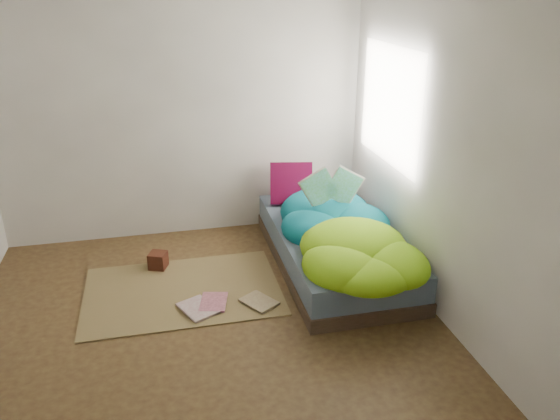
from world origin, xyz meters
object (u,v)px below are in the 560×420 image
at_px(floor_book_a, 185,314).
at_px(floor_book_b, 200,302).
at_px(pillow_magenta, 291,183).
at_px(wooden_box, 158,260).
at_px(open_book, 332,177).
at_px(bed, 334,248).

distance_m(floor_book_a, floor_book_b, 0.19).
height_order(pillow_magenta, wooden_box, pillow_magenta).
distance_m(pillow_magenta, floor_book_b, 1.62).
bearing_deg(floor_book_b, wooden_box, 127.78).
xyz_separation_m(pillow_magenta, open_book, (0.20, -0.65, 0.27)).
relative_size(bed, wooden_box, 13.77).
distance_m(bed, pillow_magenta, 0.85).
bearing_deg(floor_book_b, open_book, 35.27).
bearing_deg(wooden_box, open_book, -7.14).
bearing_deg(open_book, floor_book_a, -153.78).
relative_size(open_book, floor_book_b, 1.64).
height_order(pillow_magenta, floor_book_b, pillow_magenta).
bearing_deg(bed, open_book, 98.58).
bearing_deg(floor_book_b, pillow_magenta, 61.51).
relative_size(pillow_magenta, floor_book_a, 1.32).
relative_size(floor_book_a, floor_book_b, 1.11).
xyz_separation_m(wooden_box, floor_book_a, (0.18, -0.82, -0.06)).
relative_size(bed, pillow_magenta, 4.87).
bearing_deg(floor_book_a, open_book, -0.75).
distance_m(pillow_magenta, open_book, 0.74).
bearing_deg(floor_book_b, bed, 31.84).
height_order(bed, wooden_box, bed).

